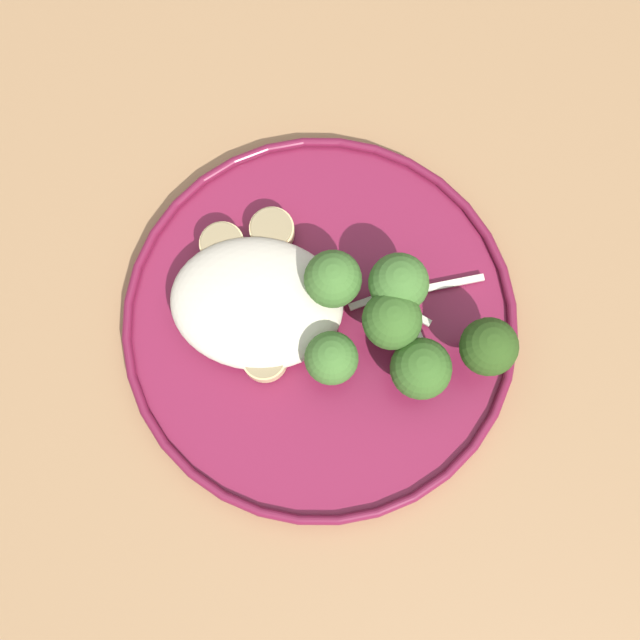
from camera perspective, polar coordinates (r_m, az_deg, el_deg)
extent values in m
plane|color=#47423D|center=(1.33, 1.34, -8.99)|extent=(6.00, 6.00, 0.00)
cube|color=#9E754C|center=(0.61, 2.90, -5.52)|extent=(1.40, 1.00, 0.04)
cylinder|color=maroon|center=(0.60, 0.00, -0.30)|extent=(0.29, 0.29, 0.01)
torus|color=maroon|center=(0.59, 0.00, -0.13)|extent=(0.29, 0.29, 0.01)
ellipsoid|color=beige|center=(0.58, -4.52, 1.23)|extent=(0.12, 0.10, 0.03)
cylinder|color=#E5C689|center=(0.59, -5.10, 2.31)|extent=(0.02, 0.02, 0.02)
cylinder|color=#958159|center=(0.58, -5.18, 2.53)|extent=(0.02, 0.02, 0.00)
cylinder|color=#E5C689|center=(0.60, -3.42, 6.34)|extent=(0.03, 0.03, 0.01)
cylinder|color=#958159|center=(0.59, -3.47, 6.56)|extent=(0.03, 0.03, 0.00)
cylinder|color=beige|center=(0.58, -3.60, 0.60)|extent=(0.03, 0.03, 0.01)
cylinder|color=#988766|center=(0.58, -3.64, 0.75)|extent=(0.03, 0.03, 0.00)
cylinder|color=#E5C689|center=(0.60, -6.92, 5.26)|extent=(0.03, 0.03, 0.01)
cylinder|color=#958159|center=(0.59, -7.01, 5.48)|extent=(0.03, 0.03, 0.00)
cylinder|color=beige|center=(0.59, -8.72, 2.74)|extent=(0.02, 0.02, 0.01)
cylinder|color=#988766|center=(0.59, -8.83, 2.93)|extent=(0.02, 0.02, 0.00)
cylinder|color=#E5C689|center=(0.57, -3.95, -2.76)|extent=(0.03, 0.03, 0.02)
cylinder|color=#958159|center=(0.57, -4.01, -2.62)|extent=(0.03, 0.03, 0.00)
cylinder|color=#89A356|center=(0.58, 6.88, -3.80)|extent=(0.01, 0.01, 0.02)
sphere|color=#386023|center=(0.56, 7.17, -3.44)|extent=(0.04, 0.04, 0.04)
cylinder|color=#89A356|center=(0.58, 0.88, 2.25)|extent=(0.02, 0.02, 0.02)
sphere|color=#42702D|center=(0.56, 0.92, 2.93)|extent=(0.04, 0.04, 0.04)
cylinder|color=#7A994C|center=(0.57, 0.78, -3.11)|extent=(0.01, 0.01, 0.02)
sphere|color=#42702D|center=(0.55, 0.81, -2.73)|extent=(0.04, 0.04, 0.04)
cylinder|color=#89A356|center=(0.58, 5.32, 1.89)|extent=(0.01, 0.01, 0.03)
sphere|color=#42702D|center=(0.55, 5.60, 2.62)|extent=(0.04, 0.04, 0.04)
cylinder|color=#7A994C|center=(0.58, 11.31, -2.37)|extent=(0.01, 0.01, 0.03)
sphere|color=#2D4C19|center=(0.56, 11.89, -1.87)|extent=(0.04, 0.04, 0.04)
cylinder|color=#7A994C|center=(0.58, 4.89, -0.59)|extent=(0.01, 0.01, 0.03)
sphere|color=#386023|center=(0.55, 5.14, 0.01)|extent=(0.04, 0.04, 0.04)
cube|color=silver|center=(0.59, 4.75, 1.82)|extent=(0.05, 0.03, 0.00)
cube|color=silver|center=(0.59, 6.09, 0.69)|extent=(0.04, 0.02, 0.00)
cube|color=silver|center=(0.60, 9.32, 2.58)|extent=(0.05, 0.02, 0.00)
cube|color=silver|center=(0.59, 7.34, -1.97)|extent=(0.03, 0.05, 0.00)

